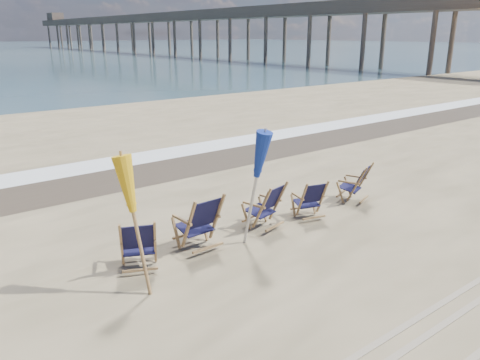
{
  "coord_description": "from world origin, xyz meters",
  "views": [
    {
      "loc": [
        -5.66,
        -5.19,
        3.83
      ],
      "look_at": [
        0.0,
        2.2,
        0.9
      ],
      "focal_mm": 35.0,
      "sensor_mm": 36.0,
      "label": 1
    }
  ],
  "objects_px": {
    "beach_chair_2": "(278,203)",
    "fishing_pier": "(166,28)",
    "beach_chair_1": "(217,219)",
    "umbrella_blue": "(253,158)",
    "umbrella_yellow": "(135,192)",
    "beach_chair_4": "(364,180)",
    "beach_chair_3": "(322,198)",
    "beach_chair_0": "(155,244)"
  },
  "relations": [
    {
      "from": "beach_chair_2",
      "to": "beach_chair_1",
      "type": "bearing_deg",
      "value": -10.7
    },
    {
      "from": "beach_chair_1",
      "to": "umbrella_yellow",
      "type": "xyz_separation_m",
      "value": [
        -1.84,
        -0.57,
        1.07
      ]
    },
    {
      "from": "beach_chair_4",
      "to": "fishing_pier",
      "type": "relative_size",
      "value": 0.01
    },
    {
      "from": "beach_chair_1",
      "to": "fishing_pier",
      "type": "height_order",
      "value": "fishing_pier"
    },
    {
      "from": "beach_chair_0",
      "to": "beach_chair_4",
      "type": "distance_m",
      "value": 5.63
    },
    {
      "from": "beach_chair_0",
      "to": "beach_chair_4",
      "type": "height_order",
      "value": "beach_chair_0"
    },
    {
      "from": "fishing_pier",
      "to": "umbrella_yellow",
      "type": "bearing_deg",
      "value": -119.25
    },
    {
      "from": "umbrella_blue",
      "to": "beach_chair_1",
      "type": "bearing_deg",
      "value": 144.9
    },
    {
      "from": "beach_chair_2",
      "to": "fishing_pier",
      "type": "relative_size",
      "value": 0.01
    },
    {
      "from": "beach_chair_3",
      "to": "umbrella_blue",
      "type": "height_order",
      "value": "umbrella_blue"
    },
    {
      "from": "beach_chair_2",
      "to": "beach_chair_3",
      "type": "height_order",
      "value": "beach_chair_2"
    },
    {
      "from": "beach_chair_1",
      "to": "beach_chair_2",
      "type": "relative_size",
      "value": 1.11
    },
    {
      "from": "beach_chair_0",
      "to": "beach_chair_4",
      "type": "bearing_deg",
      "value": -153.92
    },
    {
      "from": "beach_chair_1",
      "to": "umbrella_blue",
      "type": "xyz_separation_m",
      "value": [
        0.54,
        -0.38,
        1.15
      ]
    },
    {
      "from": "beach_chair_0",
      "to": "umbrella_blue",
      "type": "distance_m",
      "value": 2.26
    },
    {
      "from": "umbrella_blue",
      "to": "beach_chair_3",
      "type": "bearing_deg",
      "value": 4.71
    },
    {
      "from": "beach_chair_2",
      "to": "umbrella_yellow",
      "type": "distance_m",
      "value": 3.65
    },
    {
      "from": "beach_chair_4",
      "to": "umbrella_blue",
      "type": "relative_size",
      "value": 0.42
    },
    {
      "from": "fishing_pier",
      "to": "beach_chair_3",
      "type": "bearing_deg",
      "value": -116.65
    },
    {
      "from": "beach_chair_1",
      "to": "umbrella_blue",
      "type": "distance_m",
      "value": 1.33
    },
    {
      "from": "beach_chair_0",
      "to": "beach_chair_3",
      "type": "distance_m",
      "value": 3.94
    },
    {
      "from": "beach_chair_0",
      "to": "umbrella_blue",
      "type": "height_order",
      "value": "umbrella_blue"
    },
    {
      "from": "beach_chair_3",
      "to": "beach_chair_0",
      "type": "bearing_deg",
      "value": 13.83
    },
    {
      "from": "beach_chair_2",
      "to": "beach_chair_0",
      "type": "bearing_deg",
      "value": -9.09
    },
    {
      "from": "beach_chair_0",
      "to": "umbrella_yellow",
      "type": "relative_size",
      "value": 0.45
    },
    {
      "from": "beach_chair_4",
      "to": "fishing_pier",
      "type": "distance_m",
      "value": 80.58
    },
    {
      "from": "beach_chair_4",
      "to": "umbrella_blue",
      "type": "distance_m",
      "value": 3.96
    },
    {
      "from": "beach_chair_2",
      "to": "umbrella_blue",
      "type": "relative_size",
      "value": 0.45
    },
    {
      "from": "beach_chair_0",
      "to": "fishing_pier",
      "type": "height_order",
      "value": "fishing_pier"
    },
    {
      "from": "beach_chair_1",
      "to": "umbrella_yellow",
      "type": "relative_size",
      "value": 0.52
    },
    {
      "from": "umbrella_yellow",
      "to": "beach_chair_2",
      "type": "bearing_deg",
      "value": 10.55
    },
    {
      "from": "umbrella_blue",
      "to": "fishing_pier",
      "type": "xyz_separation_m",
      "value": [
        38.58,
        72.95,
        2.94
      ]
    },
    {
      "from": "beach_chair_2",
      "to": "umbrella_yellow",
      "type": "relative_size",
      "value": 0.47
    },
    {
      "from": "umbrella_blue",
      "to": "fishing_pier",
      "type": "bearing_deg",
      "value": 62.13
    },
    {
      "from": "fishing_pier",
      "to": "beach_chair_4",
      "type": "bearing_deg",
      "value": -115.65
    },
    {
      "from": "beach_chair_1",
      "to": "beach_chair_3",
      "type": "bearing_deg",
      "value": 173.45
    },
    {
      "from": "beach_chair_0",
      "to": "fishing_pier",
      "type": "distance_m",
      "value": 83.32
    },
    {
      "from": "umbrella_blue",
      "to": "beach_chair_0",
      "type": "bearing_deg",
      "value": 172.65
    },
    {
      "from": "beach_chair_1",
      "to": "umbrella_blue",
      "type": "height_order",
      "value": "umbrella_blue"
    },
    {
      "from": "beach_chair_2",
      "to": "umbrella_blue",
      "type": "bearing_deg",
      "value": 10.3
    },
    {
      "from": "umbrella_blue",
      "to": "fishing_pier",
      "type": "height_order",
      "value": "fishing_pier"
    },
    {
      "from": "beach_chair_3",
      "to": "fishing_pier",
      "type": "bearing_deg",
      "value": -101.74
    }
  ]
}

